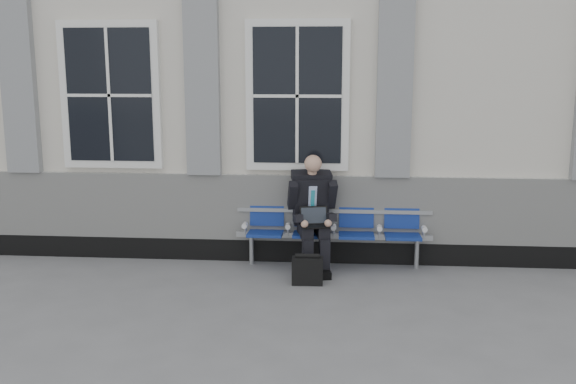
{
  "coord_description": "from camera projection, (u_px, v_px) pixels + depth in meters",
  "views": [
    {
      "loc": [
        0.91,
        -6.96,
        2.62
      ],
      "look_at": [
        0.27,
        0.9,
        1.08
      ],
      "focal_mm": 40.0,
      "sensor_mm": 36.0,
      "label": 1
    }
  ],
  "objects": [
    {
      "name": "station_building",
      "position": [
        283.0,
        92.0,
        10.35
      ],
      "size": [
        14.4,
        4.4,
        4.49
      ],
      "color": "beige",
      "rests_on": "ground"
    },
    {
      "name": "ground",
      "position": [
        258.0,
        298.0,
        7.38
      ],
      "size": [
        70.0,
        70.0,
        0.0
      ],
      "primitive_type": "plane",
      "color": "slate",
      "rests_on": "ground"
    },
    {
      "name": "businessman",
      "position": [
        313.0,
        209.0,
        8.34
      ],
      "size": [
        0.67,
        0.9,
        1.52
      ],
      "color": "black",
      "rests_on": "ground"
    },
    {
      "name": "briefcase",
      "position": [
        307.0,
        270.0,
        7.83
      ],
      "size": [
        0.38,
        0.17,
        0.39
      ],
      "color": "black",
      "rests_on": "ground"
    },
    {
      "name": "bench",
      "position": [
        334.0,
        226.0,
        8.5
      ],
      "size": [
        2.6,
        0.47,
        0.91
      ],
      "color": "#9EA0A3",
      "rests_on": "ground"
    }
  ]
}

